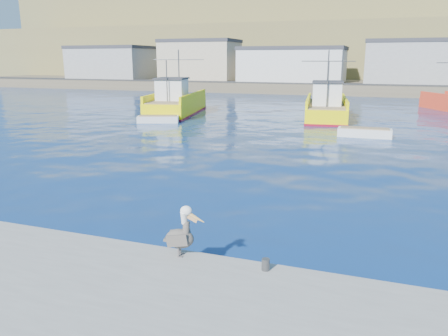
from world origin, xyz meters
name	(u,v)px	position (x,y,z in m)	size (l,w,h in m)	color
ground	(205,226)	(0.00, 0.00, 0.00)	(260.00, 260.00, 0.00)	navy
dock_bollards	(177,251)	(0.60, -3.40, 0.65)	(36.20, 0.20, 0.30)	#4C4C4C
far_shore	(363,45)	(0.00, 109.20, 8.98)	(200.00, 81.00, 24.00)	brown
trawler_yellow_a	(176,104)	(-14.55, 28.11, 1.06)	(6.02, 12.26, 6.57)	#FFF000
trawler_yellow_b	(326,108)	(0.54, 29.34, 1.00)	(5.12, 11.00, 6.43)	#FFF000
skiff_left	(158,120)	(-13.35, 21.83, 0.25)	(3.85, 2.45, 0.79)	silver
skiff_mid	(364,133)	(4.44, 20.28, 0.26)	(3.79, 1.35, 0.82)	silver
pelican	(181,234)	(0.70, -3.34, 1.09)	(1.13, 0.58, 1.39)	#595451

